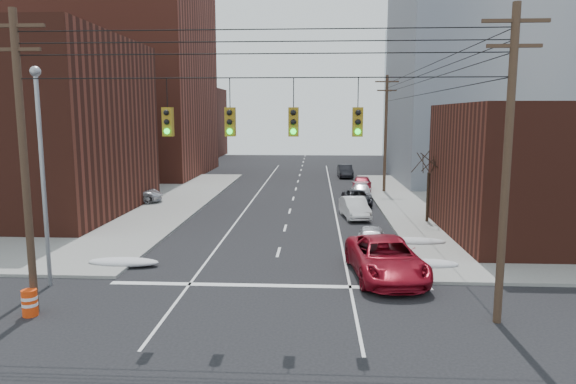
# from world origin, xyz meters

# --- Properties ---
(ground) EXTENTS (160.00, 160.00, 0.00)m
(ground) POSITION_xyz_m (0.00, 0.00, 0.00)
(ground) COLOR black
(ground) RESTS_ON ground
(building_brick_tall) EXTENTS (24.00, 20.00, 30.00)m
(building_brick_tall) POSITION_xyz_m (-24.00, 48.00, 15.00)
(building_brick_tall) COLOR maroon
(building_brick_tall) RESTS_ON ground
(building_brick_far) EXTENTS (22.00, 18.00, 12.00)m
(building_brick_far) POSITION_xyz_m (-26.00, 74.00, 6.00)
(building_brick_far) COLOR #491F16
(building_brick_far) RESTS_ON ground
(building_office) EXTENTS (22.00, 20.00, 25.00)m
(building_office) POSITION_xyz_m (22.00, 44.00, 12.50)
(building_office) COLOR gray
(building_office) RESTS_ON ground
(building_glass) EXTENTS (20.00, 18.00, 22.00)m
(building_glass) POSITION_xyz_m (24.00, 70.00, 11.00)
(building_glass) COLOR gray
(building_glass) RESTS_ON ground
(utility_pole_left) EXTENTS (2.20, 0.28, 11.00)m
(utility_pole_left) POSITION_xyz_m (-8.50, 3.00, 5.78)
(utility_pole_left) COLOR #473323
(utility_pole_left) RESTS_ON ground
(utility_pole_right) EXTENTS (2.20, 0.28, 11.00)m
(utility_pole_right) POSITION_xyz_m (8.50, 3.00, 5.78)
(utility_pole_right) COLOR #473323
(utility_pole_right) RESTS_ON ground
(utility_pole_far) EXTENTS (2.20, 0.28, 11.00)m
(utility_pole_far) POSITION_xyz_m (8.50, 34.00, 5.78)
(utility_pole_far) COLOR #473323
(utility_pole_far) RESTS_ON ground
(traffic_signals) EXTENTS (17.00, 0.42, 2.02)m
(traffic_signals) POSITION_xyz_m (0.10, 2.97, 7.17)
(traffic_signals) COLOR black
(traffic_signals) RESTS_ON ground
(street_light) EXTENTS (0.44, 0.44, 9.32)m
(street_light) POSITION_xyz_m (-9.50, 6.00, 5.54)
(street_light) COLOR gray
(street_light) RESTS_ON ground
(bare_tree) EXTENTS (2.09, 2.20, 4.93)m
(bare_tree) POSITION_xyz_m (9.59, 20.00, 2.32)
(bare_tree) COLOR black
(bare_tree) RESTS_ON ground
(snow_nw) EXTENTS (3.50, 1.08, 0.42)m
(snow_nw) POSITION_xyz_m (-7.40, 9.00, 0.21)
(snow_nw) COLOR silver
(snow_nw) RESTS_ON ground
(snow_ne) EXTENTS (3.00, 1.08, 0.42)m
(snow_ne) POSITION_xyz_m (7.40, 9.50, 0.21)
(snow_ne) COLOR silver
(snow_ne) RESTS_ON ground
(snow_east_far) EXTENTS (4.00, 1.08, 0.42)m
(snow_east_far) POSITION_xyz_m (7.40, 14.00, 0.21)
(snow_east_far) COLOR silver
(snow_east_far) RESTS_ON ground
(red_pickup) EXTENTS (3.52, 6.62, 1.77)m
(red_pickup) POSITION_xyz_m (5.20, 8.00, 0.89)
(red_pickup) COLOR maroon
(red_pickup) RESTS_ON ground
(parked_car_a) EXTENTS (1.97, 4.01, 1.31)m
(parked_car_a) POSITION_xyz_m (5.03, 12.49, 0.66)
(parked_car_a) COLOR silver
(parked_car_a) RESTS_ON ground
(parked_car_b) EXTENTS (2.14, 4.62, 1.47)m
(parked_car_b) POSITION_xyz_m (4.80, 21.71, 0.73)
(parked_car_b) COLOR white
(parked_car_b) RESTS_ON ground
(parked_car_c) EXTENTS (2.46, 4.57, 1.22)m
(parked_car_c) POSITION_xyz_m (5.38, 27.08, 0.61)
(parked_car_c) COLOR black
(parked_car_c) RESTS_ON ground
(parked_car_d) EXTENTS (1.97, 4.39, 1.25)m
(parked_car_d) POSITION_xyz_m (6.06, 30.79, 0.62)
(parked_car_d) COLOR #BCBCC1
(parked_car_d) RESTS_ON ground
(parked_car_e) EXTENTS (2.33, 4.72, 1.55)m
(parked_car_e) POSITION_xyz_m (6.40, 34.19, 0.77)
(parked_car_e) COLOR maroon
(parked_car_e) RESTS_ON ground
(parked_car_f) EXTENTS (1.79, 4.65, 1.51)m
(parked_car_f) POSITION_xyz_m (5.46, 46.01, 0.76)
(parked_car_f) COLOR black
(parked_car_f) RESTS_ON ground
(lot_car_a) EXTENTS (4.63, 2.83, 1.44)m
(lot_car_a) POSITION_xyz_m (-15.46, 20.74, 0.87)
(lot_car_a) COLOR silver
(lot_car_a) RESTS_ON sidewalk_nw
(lot_car_b) EXTENTS (5.64, 3.47, 1.46)m
(lot_car_b) POSITION_xyz_m (-13.37, 26.44, 0.88)
(lot_car_b) COLOR silver
(lot_car_b) RESTS_ON sidewalk_nw
(lot_car_c) EXTENTS (4.35, 1.91, 1.25)m
(lot_car_c) POSITION_xyz_m (-18.53, 23.56, 0.77)
(lot_car_c) COLOR black
(lot_car_c) RESTS_ON sidewalk_nw
(lot_car_d) EXTENTS (4.34, 1.75, 1.48)m
(lot_car_d) POSITION_xyz_m (-19.16, 23.85, 0.89)
(lot_car_d) COLOR #B4B5BA
(lot_car_d) RESTS_ON sidewalk_nw
(construction_barrel) EXTENTS (0.70, 0.70, 0.99)m
(construction_barrel) POSITION_xyz_m (-8.50, 2.66, 0.51)
(construction_barrel) COLOR #EC3C0C
(construction_barrel) RESTS_ON ground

